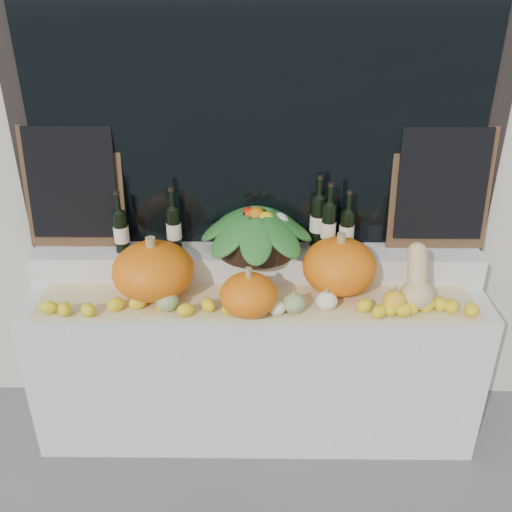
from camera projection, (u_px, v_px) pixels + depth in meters
display_sill at (256, 360)px, 3.08m from camera, size 2.30×0.55×0.88m
rear_tier at (256, 263)px, 2.97m from camera, size 2.30×0.25×0.16m
straw_bedding at (256, 302)px, 2.76m from camera, size 2.10×0.32×0.02m
pumpkin_left at (153, 271)px, 2.74m from camera, size 0.41×0.41×0.27m
pumpkin_right at (339, 266)px, 2.77m from camera, size 0.39×0.39×0.27m
pumpkin_center at (249, 295)px, 2.60m from camera, size 0.33×0.33×0.20m
butternut_squash at (417, 283)px, 2.66m from camera, size 0.16×0.21×0.30m
decorative_gourds at (278, 302)px, 2.64m from camera, size 1.16×0.15×0.14m
lemon_heap at (256, 307)px, 2.64m from camera, size 2.20×0.16×0.06m
produce_bowl at (256, 229)px, 2.86m from camera, size 0.61×0.61×0.25m
wine_bottle_far_left at (121, 231)px, 2.87m from camera, size 0.08×0.08×0.33m
wine_bottle_near_left at (174, 228)px, 2.90m from camera, size 0.08×0.08×0.33m
wine_bottle_tall at (318, 221)px, 2.92m from camera, size 0.08×0.08×0.38m
wine_bottle_near_right at (328, 227)px, 2.87m from camera, size 0.08×0.08×0.36m
wine_bottle_far_right at (347, 230)px, 2.89m from camera, size 0.08×0.08×0.32m
chalkboard_left at (73, 185)px, 2.85m from camera, size 0.50×0.11×0.62m
chalkboard_right at (442, 187)px, 2.83m from camera, size 0.50×0.11×0.62m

